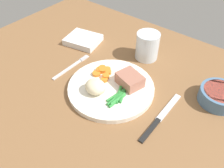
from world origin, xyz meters
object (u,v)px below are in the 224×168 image
(fork, at_px, (71,67))
(salad_bowl, at_px, (219,95))
(meat_portion, at_px, (130,80))
(water_glass, at_px, (147,48))
(knife, at_px, (160,118))
(napkin, at_px, (83,40))
(dinner_plate, at_px, (112,88))

(fork, height_order, salad_bowl, salad_bowl)
(meat_portion, bearing_deg, fork, -168.38)
(meat_portion, xyz_separation_m, water_glass, (-0.05, 0.17, 0.01))
(fork, height_order, knife, knife)
(salad_bowl, relative_size, napkin, 0.92)
(knife, relative_size, water_glass, 2.16)
(water_glass, distance_m, napkin, 0.25)
(dinner_plate, distance_m, knife, 0.17)
(napkin, bearing_deg, dinner_plate, -28.47)
(dinner_plate, bearing_deg, salad_bowl, 30.36)
(knife, height_order, water_glass, water_glass)
(water_glass, bearing_deg, meat_portion, -74.77)
(water_glass, distance_m, salad_bowl, 0.28)
(water_glass, bearing_deg, salad_bowl, -10.62)
(meat_portion, bearing_deg, salad_bowl, 26.44)
(dinner_plate, bearing_deg, fork, -179.17)
(dinner_plate, bearing_deg, meat_portion, 49.40)
(dinner_plate, height_order, meat_portion, meat_portion)
(dinner_plate, xyz_separation_m, meat_portion, (0.04, 0.04, 0.03))
(salad_bowl, distance_m, napkin, 0.52)
(knife, distance_m, napkin, 0.44)
(fork, height_order, napkin, napkin)
(fork, bearing_deg, salad_bowl, 22.59)
(meat_portion, bearing_deg, knife, -18.16)
(dinner_plate, distance_m, napkin, 0.29)
(meat_portion, height_order, knife, meat_portion)
(dinner_plate, height_order, fork, dinner_plate)
(dinner_plate, distance_m, water_glass, 0.21)
(dinner_plate, height_order, knife, dinner_plate)
(water_glass, bearing_deg, napkin, -163.37)
(knife, height_order, salad_bowl, salad_bowl)
(fork, xyz_separation_m, knife, (0.35, -0.00, -0.00))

